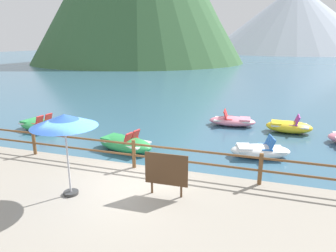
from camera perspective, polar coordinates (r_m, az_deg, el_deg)
name	(u,v)px	position (r m, az deg, el deg)	size (l,w,h in m)	color
ground_plane	(240,71)	(47.33, 13.28, 9.91)	(200.00, 200.00, 0.00)	#38607A
promenade_dock	(65,241)	(7.48, -18.80, -19.70)	(28.00, 8.00, 0.40)	gray
dock_railing	(134,151)	(9.99, -6.44, -4.65)	(23.92, 0.12, 0.95)	brown
sign_board	(166,170)	(8.14, -0.32, -8.25)	(1.18, 0.08, 1.19)	silver
beach_umbrella	(64,122)	(8.18, -18.84, 0.79)	(1.70, 1.70, 2.24)	#B2B2B7
pedal_boat_0	(232,121)	(16.77, 11.96, 0.94)	(2.51, 1.37, 0.83)	pink
pedal_boat_1	(125,143)	(12.81, -8.07, -3.24)	(2.78, 1.79, 0.90)	green
pedal_boat_3	(289,126)	(16.33, 21.65, -0.08)	(2.20, 1.23, 0.89)	yellow
pedal_boat_4	(260,151)	(12.54, 16.82, -4.42)	(2.52, 1.67, 0.84)	white
pedal_boat_5	(40,125)	(16.92, -22.87, 0.22)	(2.60, 1.77, 0.86)	green
distant_peak	(294,19)	(126.36, 22.47, 17.96)	(62.31, 62.31, 23.81)	#A8B2C1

